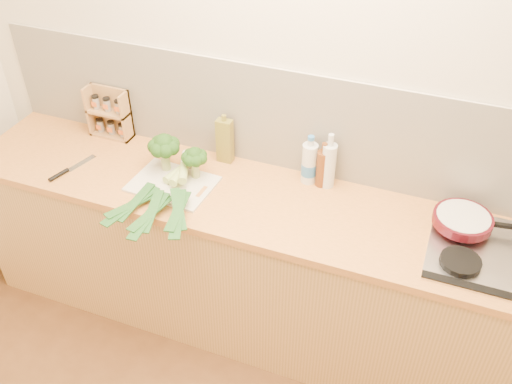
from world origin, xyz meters
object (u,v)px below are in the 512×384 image
chopping_board (173,184)px  spice_rack (111,115)px  skillet (463,220)px  chefs_knife (65,172)px  gas_hob (499,254)px

chopping_board → spice_rack: 0.61m
chopping_board → spice_rack: size_ratio=1.41×
skillet → spice_rack: spice_rack is taller
chopping_board → chefs_knife: chefs_knife is taller
chopping_board → skillet: size_ratio=1.05×
gas_hob → skillet: skillet is taller
gas_hob → chopping_board: bearing=-178.2°
gas_hob → spice_rack: (-2.04, 0.25, 0.11)m
gas_hob → spice_rack: 2.06m
gas_hob → skillet: size_ratio=1.53×
chopping_board → chefs_knife: bearing=-165.0°
gas_hob → chopping_board: 1.52m
gas_hob → skillet: bearing=144.7°
spice_rack → chopping_board: bearing=-29.6°
spice_rack → chefs_knife: bearing=-95.0°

